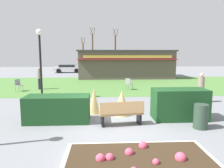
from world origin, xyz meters
TOP-DOWN VIEW (x-y plane):
  - ground_plane at (0.00, 0.00)m, footprint 80.00×80.00m
  - lawn_patch at (0.00, 11.41)m, footprint 36.00×12.00m
  - flower_bed at (0.43, -3.03)m, footprint 3.80×2.21m
  - park_bench at (0.27, -0.03)m, footprint 1.75×0.74m
  - hedge_left at (-2.26, 0.58)m, footprint 2.55×1.10m
  - hedge_right at (2.79, 0.66)m, footprint 2.22×1.10m
  - ornamental_grass_behind_left at (0.42, 1.34)m, footprint 0.74×0.74m
  - ornamental_grass_behind_right at (-0.83, 1.72)m, footprint 0.54×0.54m
  - ornamental_grass_behind_center at (0.38, 1.41)m, footprint 0.66×0.66m
  - lamppost_mid at (-4.07, 4.93)m, footprint 0.36×0.36m
  - trash_bin at (3.15, -0.53)m, footprint 0.52×0.52m
  - food_kiosk at (2.41, 17.34)m, footprint 10.95×5.50m
  - cafe_chair_west at (-6.64, 8.03)m, footprint 0.62×0.62m
  - cafe_chair_east at (1.64, 8.25)m, footprint 0.62×0.62m
  - person_strolling at (5.15, 3.63)m, footprint 0.34×0.34m
  - person_standing at (-5.29, 8.85)m, footprint 0.34×0.34m
  - parked_car_west_slot at (-5.50, 24.57)m, footprint 4.29×2.22m
  - parked_car_center_slot at (-0.51, 24.57)m, footprint 4.20×2.07m
  - parked_car_east_slot at (5.63, 24.57)m, footprint 4.20×2.06m
  - tree_left_bg at (-1.93, 30.02)m, footprint 0.91×0.96m
  - tree_right_bg at (1.92, 27.58)m, footprint 0.91×0.96m
  - tree_center_bg at (-3.73, 31.53)m, footprint 0.91×0.96m

SIDE VIEW (x-z plane):
  - ground_plane at x=0.00m, z-range 0.00..0.00m
  - lawn_patch at x=0.00m, z-range 0.00..0.01m
  - flower_bed at x=0.43m, z-range -0.08..0.25m
  - trash_bin at x=3.15m, z-range 0.00..0.91m
  - park_bench at x=0.27m, z-range 0.01..0.96m
  - ornamental_grass_behind_center at x=0.38m, z-range 0.00..0.99m
  - cafe_chair_west at x=-6.64m, z-range 0.08..0.97m
  - cafe_chair_east at x=1.64m, z-range 0.08..0.97m
  - hedge_left at x=-2.26m, z-range 0.00..1.07m
  - ornamental_grass_behind_left at x=0.42m, z-range 0.00..1.12m
  - ornamental_grass_behind_right at x=-0.83m, z-range 0.00..1.18m
  - hedge_right at x=2.79m, z-range 0.00..1.28m
  - parked_car_west_slot at x=-5.50m, z-range 0.04..1.24m
  - parked_car_center_slot at x=-0.51m, z-range 0.04..1.24m
  - parked_car_east_slot at x=5.63m, z-range 0.04..1.24m
  - person_strolling at x=5.15m, z-range 0.02..1.71m
  - person_standing at x=-5.29m, z-range 0.02..1.71m
  - food_kiosk at x=2.41m, z-range 0.01..3.22m
  - tree_center_bg at x=-3.73m, z-range -0.36..5.54m
  - lamppost_mid at x=-4.07m, z-range 0.54..4.73m
  - tree_right_bg at x=1.92m, z-range -0.37..6.57m
  - tree_left_bg at x=-1.93m, z-range -0.37..7.02m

